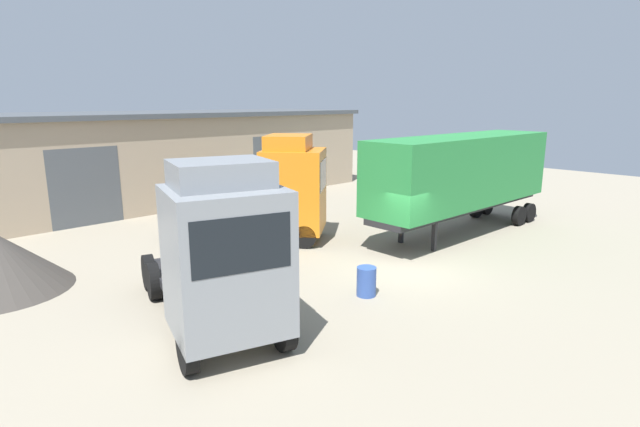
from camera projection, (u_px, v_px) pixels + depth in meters
ground_plane at (408, 269)px, 17.22m from camera, size 60.00×60.00×0.00m
warehouse_building at (158, 155)px, 29.19m from camera, size 25.80×8.48×5.03m
tractor_unit_grey at (221, 258)px, 11.68m from camera, size 4.37×7.01×4.40m
container_trailer_green at (462, 173)px, 21.21m from camera, size 10.39×2.80×4.23m
tractor_unit_orange at (284, 191)px, 20.38m from camera, size 5.86×6.42×4.33m
oil_drum at (366, 281)px, 14.77m from camera, size 0.58×0.58×0.88m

